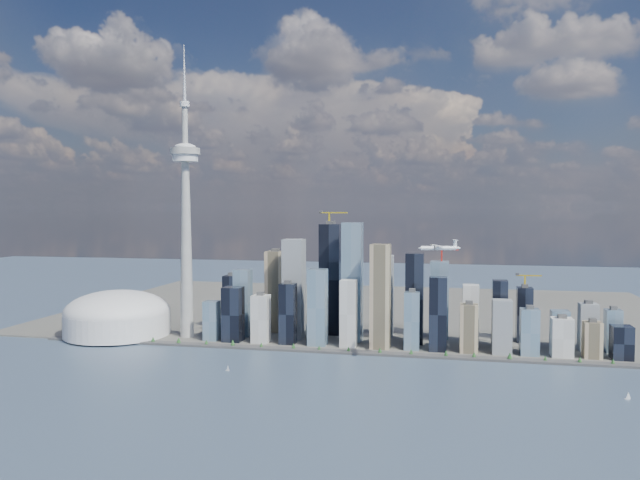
% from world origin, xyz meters
% --- Properties ---
extents(ground, '(4000.00, 4000.00, 0.00)m').
position_xyz_m(ground, '(0.00, 0.00, 0.00)').
color(ground, '#2D3E4F').
rests_on(ground, ground).
extents(seawall, '(1100.00, 22.00, 4.00)m').
position_xyz_m(seawall, '(0.00, 250.00, 2.00)').
color(seawall, '#383838').
rests_on(seawall, ground).
extents(land, '(1400.00, 900.00, 3.00)m').
position_xyz_m(land, '(0.00, 700.00, 1.50)').
color(land, '#4C4C47').
rests_on(land, ground).
extents(shoreline_trees, '(960.53, 7.20, 8.80)m').
position_xyz_m(shoreline_trees, '(0.00, 250.00, 8.78)').
color(shoreline_trees, '#3F2D1E').
rests_on(shoreline_trees, seawall).
extents(skyscraper_cluster, '(736.00, 142.00, 240.42)m').
position_xyz_m(skyscraper_cluster, '(59.62, 336.82, 74.22)').
color(skyscraper_cluster, black).
rests_on(skyscraper_cluster, land).
extents(needle_tower, '(56.00, 56.00, 550.50)m').
position_xyz_m(needle_tower, '(-300.00, 310.00, 235.84)').
color(needle_tower, gray).
rests_on(needle_tower, land).
extents(dome_stadium, '(200.00, 200.00, 86.00)m').
position_xyz_m(dome_stadium, '(-440.00, 300.00, 39.44)').
color(dome_stadium, silver).
rests_on(dome_stadium, land).
extents(airplane, '(64.12, 57.19, 15.85)m').
position_xyz_m(airplane, '(174.43, 162.85, 189.26)').
color(airplane, white).
rests_on(airplane, ground).
extents(sailboat_west, '(7.29, 3.60, 10.14)m').
position_xyz_m(sailboat_west, '(-140.19, 99.18, 3.25)').
color(sailboat_west, silver).
rests_on(sailboat_west, ground).
extents(sailboat_east, '(7.81, 2.55, 10.81)m').
position_xyz_m(sailboat_east, '(419.48, 72.89, 3.47)').
color(sailboat_east, silver).
rests_on(sailboat_east, ground).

